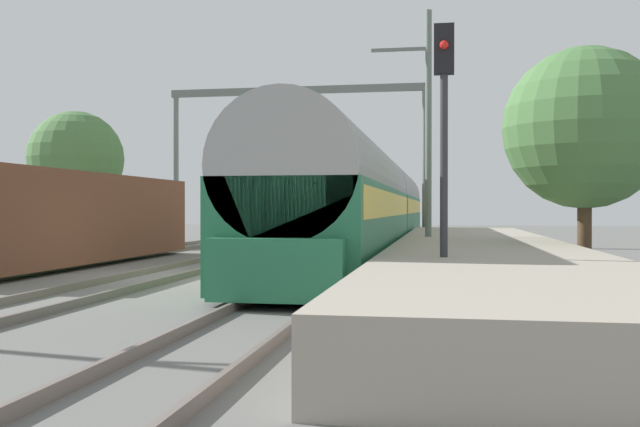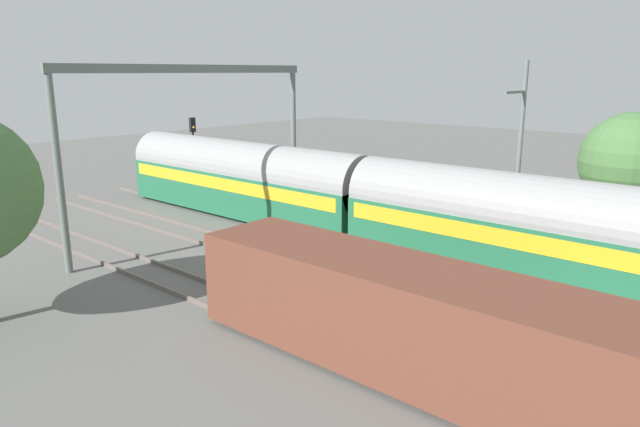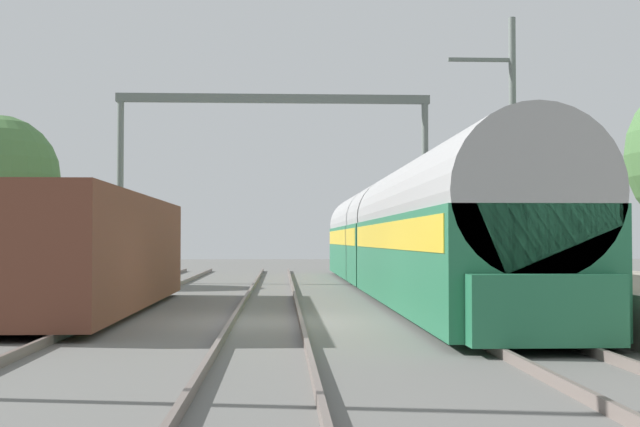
{
  "view_description": "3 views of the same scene",
  "coord_description": "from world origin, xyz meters",
  "px_view_note": "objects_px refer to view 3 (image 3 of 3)",
  "views": [
    {
      "loc": [
        7.19,
        -17.69,
        1.77
      ],
      "look_at": [
        4.34,
        -1.31,
        1.66
      ],
      "focal_mm": 39.77,
      "sensor_mm": 36.0,
      "label": 1
    },
    {
      "loc": [
        -15.97,
        -4.25,
        7.58
      ],
      "look_at": [
        -0.93,
        8.75,
        2.66
      ],
      "focal_mm": 32.35,
      "sensor_mm": 36.0,
      "label": 2
    },
    {
      "loc": [
        0.3,
        -18.69,
        1.79
      ],
      "look_at": [
        2.17,
        22.32,
        3.05
      ],
      "focal_mm": 48.08,
      "sensor_mm": 36.0,
      "label": 3
    }
  ],
  "objects_px": {
    "person_crossing": "(422,260)",
    "catenary_gantry": "(274,146)",
    "railway_signal_far": "(396,215)",
    "passenger_train": "(399,234)",
    "freight_car": "(93,252)"
  },
  "relations": [
    {
      "from": "person_crossing",
      "to": "catenary_gantry",
      "type": "relative_size",
      "value": 0.13
    },
    {
      "from": "passenger_train",
      "to": "catenary_gantry",
      "type": "bearing_deg",
      "value": 124.57
    },
    {
      "from": "freight_car",
      "to": "passenger_train",
      "type": "bearing_deg",
      "value": 42.4
    },
    {
      "from": "passenger_train",
      "to": "person_crossing",
      "type": "height_order",
      "value": "passenger_train"
    },
    {
      "from": "person_crossing",
      "to": "railway_signal_far",
      "type": "height_order",
      "value": "railway_signal_far"
    },
    {
      "from": "railway_signal_far",
      "to": "passenger_train",
      "type": "bearing_deg",
      "value": -97.33
    },
    {
      "from": "railway_signal_far",
      "to": "catenary_gantry",
      "type": "bearing_deg",
      "value": -126.02
    },
    {
      "from": "person_crossing",
      "to": "railway_signal_far",
      "type": "relative_size",
      "value": 0.36
    },
    {
      "from": "person_crossing",
      "to": "catenary_gantry",
      "type": "xyz_separation_m",
      "value": [
        -5.56,
        3.78,
        4.65
      ]
    },
    {
      "from": "freight_car",
      "to": "railway_signal_far",
      "type": "bearing_deg",
      "value": 65.1
    },
    {
      "from": "passenger_train",
      "to": "catenary_gantry",
      "type": "xyz_separation_m",
      "value": [
        -4.34,
        6.3,
        3.7
      ]
    },
    {
      "from": "passenger_train",
      "to": "railway_signal_far",
      "type": "relative_size",
      "value": 6.89
    },
    {
      "from": "person_crossing",
      "to": "catenary_gantry",
      "type": "height_order",
      "value": "catenary_gantry"
    },
    {
      "from": "passenger_train",
      "to": "catenary_gantry",
      "type": "height_order",
      "value": "catenary_gantry"
    },
    {
      "from": "passenger_train",
      "to": "catenary_gantry",
      "type": "relative_size",
      "value": 2.51
    }
  ]
}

